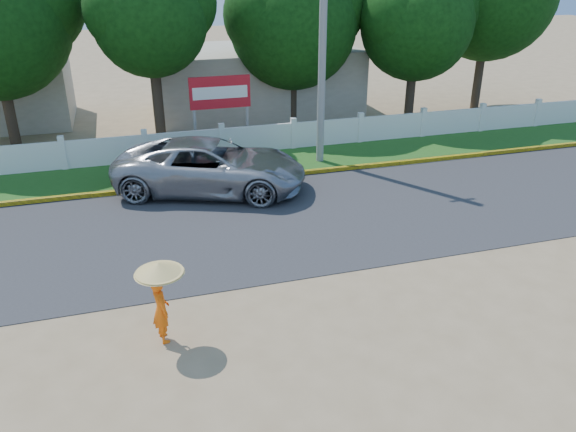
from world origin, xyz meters
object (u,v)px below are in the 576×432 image
object	(u,v)px
billboard	(220,96)
monk_with_parasol	(160,290)
utility_pole	(323,39)
vehicle	(211,166)

from	to	relation	value
billboard	monk_with_parasol	bearing A→B (deg)	-105.84
utility_pole	monk_with_parasol	xyz separation A→B (m)	(-6.92, -9.79, -3.42)
billboard	utility_pole	bearing A→B (deg)	-41.76
monk_with_parasol	utility_pole	bearing A→B (deg)	54.76
monk_with_parasol	billboard	size ratio (longest dim) A/B	0.61
vehicle	monk_with_parasol	size ratio (longest dim) A/B	3.50
monk_with_parasol	billboard	xyz separation A→B (m)	(3.62, 12.74, 0.96)
vehicle	monk_with_parasol	world-z (taller)	monk_with_parasol
billboard	vehicle	bearing A→B (deg)	-104.66
utility_pole	billboard	bearing A→B (deg)	138.24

